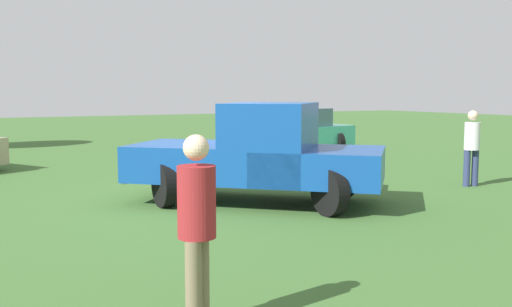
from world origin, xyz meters
TOP-DOWN VIEW (x-y plane):
  - ground_plane at (0.00, 0.00)m, footprint 80.00×80.00m
  - pickup_truck at (-0.71, -0.64)m, footprint 4.48×4.57m
  - sedan_far at (6.53, -5.93)m, footprint 2.65×4.81m
  - person_bystander at (-1.24, -5.47)m, footprint 0.39×0.39m
  - person_visitor at (-5.34, 2.62)m, footprint 0.45×0.45m

SIDE VIEW (x-z plane):
  - ground_plane at x=0.00m, z-range 0.00..0.00m
  - sedan_far at x=6.53m, z-range -0.06..1.41m
  - person_bystander at x=-1.24m, z-range 0.10..1.72m
  - person_visitor at x=-5.34m, z-range 0.10..1.76m
  - pickup_truck at x=-0.71m, z-range 0.03..1.84m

